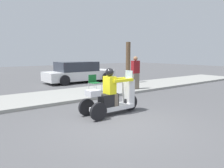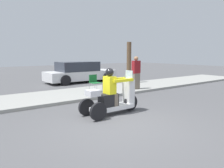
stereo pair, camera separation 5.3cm
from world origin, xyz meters
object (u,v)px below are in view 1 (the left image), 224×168
at_px(folding_chair_set_back, 94,81).
at_px(tree_trunk, 128,63).
at_px(spectator_mid_group, 135,73).
at_px(parked_car_lot_center, 79,72).
at_px(motorcycle_trike, 112,98).

relative_size(folding_chair_set_back, tree_trunk, 0.33).
relative_size(spectator_mid_group, folding_chair_set_back, 2.04).
distance_m(parked_car_lot_center, tree_trunk, 3.52).
xyz_separation_m(folding_chair_set_back, parked_car_lot_center, (1.62, 4.42, 0.04)).
bearing_deg(spectator_mid_group, motorcycle_trike, -142.71).
relative_size(spectator_mid_group, tree_trunk, 0.67).
height_order(folding_chair_set_back, tree_trunk, tree_trunk).
xyz_separation_m(spectator_mid_group, folding_chair_set_back, (-2.19, 0.51, -0.30)).
xyz_separation_m(motorcycle_trike, spectator_mid_group, (3.53, 2.69, 0.39)).
bearing_deg(spectator_mid_group, folding_chair_set_back, 166.77).
distance_m(folding_chair_set_back, tree_trunk, 3.88).
distance_m(spectator_mid_group, tree_trunk, 2.46).
bearing_deg(folding_chair_set_back, spectator_mid_group, -13.23).
height_order(motorcycle_trike, tree_trunk, tree_trunk).
bearing_deg(tree_trunk, motorcycle_trike, -135.63).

